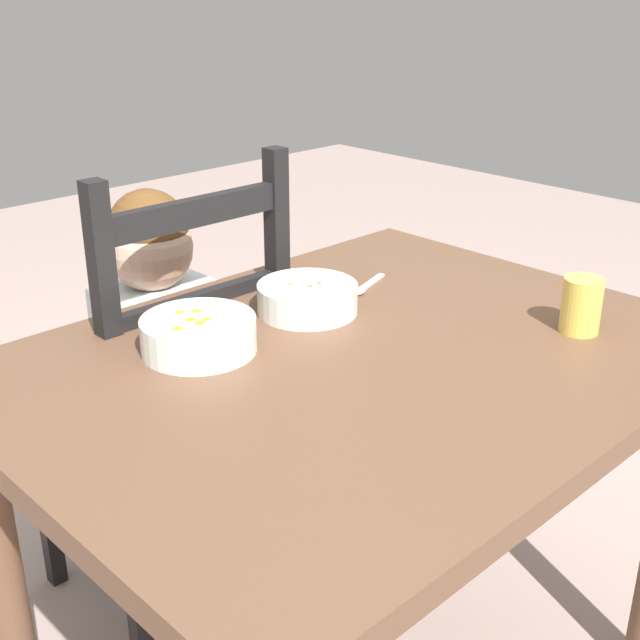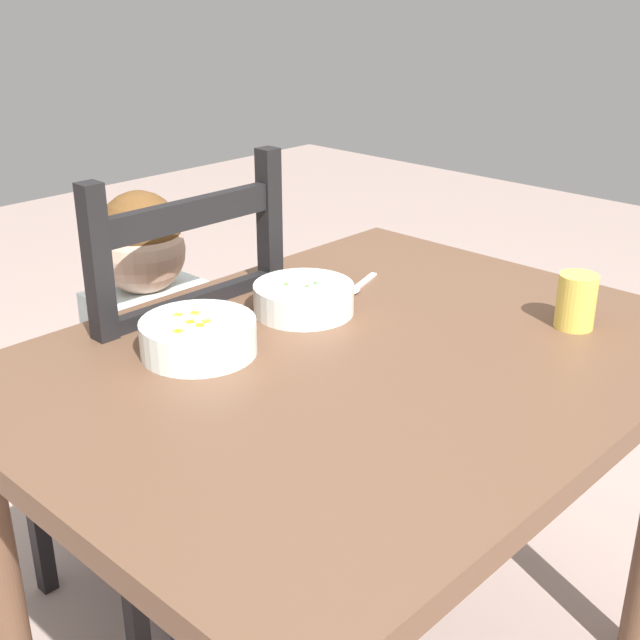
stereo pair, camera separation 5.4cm
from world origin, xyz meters
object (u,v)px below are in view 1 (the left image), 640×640
(drinking_cup, at_px, (581,305))
(dining_table, at_px, (355,418))
(bowl_of_carrots, at_px, (199,334))
(spoon, at_px, (362,288))
(dining_chair, at_px, (170,416))
(child_figure, at_px, (165,349))
(bowl_of_peas, at_px, (307,297))

(drinking_cup, bearing_deg, dining_table, 148.83)
(bowl_of_carrots, height_order, spoon, bowl_of_carrots)
(dining_chair, distance_m, child_figure, 0.15)
(bowl_of_peas, bearing_deg, spoon, 2.86)
(bowl_of_peas, height_order, spoon, bowl_of_peas)
(bowl_of_peas, xyz_separation_m, drinking_cup, (0.28, -0.39, 0.02))
(dining_chair, height_order, bowl_of_carrots, dining_chair)
(bowl_of_peas, bearing_deg, child_figure, 112.43)
(child_figure, distance_m, bowl_of_carrots, 0.36)
(dining_table, relative_size, bowl_of_peas, 6.24)
(spoon, bearing_deg, dining_chair, 133.63)
(dining_chair, xyz_separation_m, bowl_of_carrots, (-0.12, -0.29, 0.32))
(child_figure, bearing_deg, drinking_cup, -59.76)
(bowl_of_carrots, bearing_deg, spoon, 1.10)
(spoon, distance_m, drinking_cup, 0.42)
(bowl_of_carrots, bearing_deg, bowl_of_peas, -0.00)
(bowl_of_peas, relative_size, spoon, 1.33)
(child_figure, xyz_separation_m, bowl_of_peas, (0.12, -0.29, 0.16))
(dining_table, xyz_separation_m, drinking_cup, (0.34, -0.20, 0.17))
(drinking_cup, bearing_deg, bowl_of_peas, 125.44)
(bowl_of_carrots, distance_m, spoon, 0.39)
(child_figure, bearing_deg, spoon, -46.33)
(dining_chair, height_order, spoon, dining_chair)
(dining_chair, xyz_separation_m, drinking_cup, (0.40, -0.68, 0.34))
(child_figure, relative_size, bowl_of_carrots, 5.06)
(bowl_of_peas, bearing_deg, dining_table, -108.96)
(dining_chair, relative_size, bowl_of_carrots, 5.46)
(dining_chair, distance_m, drinking_cup, 0.86)
(spoon, relative_size, drinking_cup, 1.42)
(drinking_cup, bearing_deg, spoon, 107.48)
(child_figure, distance_m, bowl_of_peas, 0.36)
(dining_chair, height_order, drinking_cup, dining_chair)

